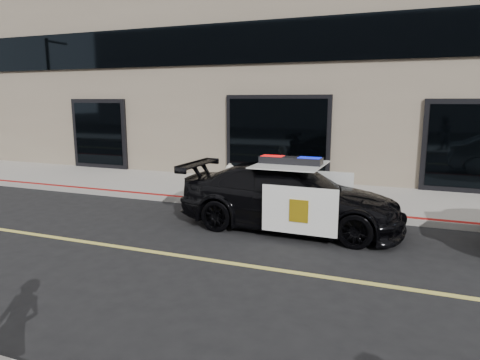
% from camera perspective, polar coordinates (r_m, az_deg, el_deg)
% --- Properties ---
extents(ground, '(120.00, 120.00, 0.00)m').
position_cam_1_polar(ground, '(7.43, -3.05, -10.78)').
color(ground, black).
rests_on(ground, ground).
extents(sidewalk_n, '(60.00, 3.50, 0.15)m').
position_cam_1_polar(sidewalk_n, '(12.19, 7.11, -1.95)').
color(sidewalk_n, gray).
rests_on(sidewalk_n, ground).
extents(building_n, '(60.00, 7.00, 12.00)m').
position_cam_1_polar(building_n, '(17.36, 12.15, 21.32)').
color(building_n, '#756856').
rests_on(building_n, ground).
extents(police_car, '(2.25, 4.79, 1.55)m').
position_cam_1_polar(police_car, '(9.15, 6.68, -2.18)').
color(police_car, black).
rests_on(police_car, ground).
extents(fire_hydrant, '(0.39, 0.55, 0.87)m').
position_cam_1_polar(fire_hydrant, '(11.59, -1.38, -0.08)').
color(fire_hydrant, silver).
rests_on(fire_hydrant, sidewalk_n).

